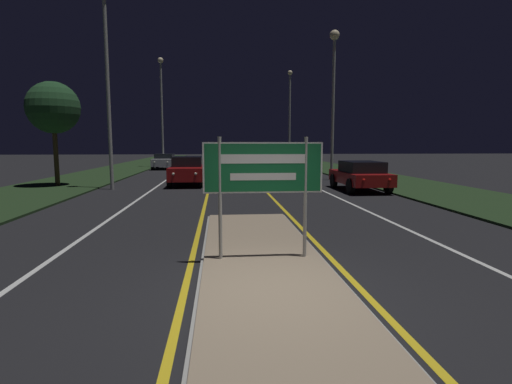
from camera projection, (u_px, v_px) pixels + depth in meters
The scene contains 20 objects.
ground_plane at pixel (275, 296), 6.07m from camera, with size 160.00×160.00×0.00m, color black.
median_island at pixel (263, 260), 7.77m from camera, with size 2.41×9.61×0.10m.
verge_left at pixel (81, 180), 24.98m from camera, with size 5.00×100.00×0.08m.
verge_right at pixel (375, 177), 26.68m from camera, with size 5.00×100.00×0.08m.
centre_line_yellow_left at pixel (212, 173), 30.65m from camera, with size 0.12×70.00×0.01m.
centre_line_yellow_right at pixel (249, 173), 30.90m from camera, with size 0.12×70.00×0.01m.
lane_line_white_left at pixel (175, 174), 30.40m from camera, with size 0.12×70.00×0.01m.
lane_line_white_right at pixel (284, 173), 31.16m from camera, with size 0.12×70.00×0.01m.
edge_line_white_left at pixel (135, 174), 30.13m from camera, with size 0.10×70.00×0.01m.
edge_line_white_right at pixel (322, 173), 31.42m from camera, with size 0.10×70.00×0.01m.
highway_sign at pixel (263, 173), 7.56m from camera, with size 2.28×0.07×2.33m.
streetlight_left_near at pixel (107, 57), 19.33m from camera, with size 0.55×0.55×9.94m.
streetlight_left_far at pixel (162, 99), 37.48m from camera, with size 0.52×0.52×10.24m.
streetlight_right_near at pixel (334, 77), 24.70m from camera, with size 0.61×0.61×9.20m.
streetlight_right_far at pixel (290, 108), 40.02m from camera, with size 0.48×0.48×9.51m.
car_receding_0 at pixel (360, 175), 19.51m from camera, with size 2.03×4.38×1.44m.
car_receding_1 at pixel (265, 165), 28.82m from camera, with size 1.97×4.35×1.47m.
car_approaching_0 at pixel (188, 170), 22.19m from camera, with size 1.94×4.31×1.57m.
car_approaching_1 at pixel (164, 161), 36.02m from camera, with size 1.91×4.24×1.39m.
roadside_palm_left at pixel (53, 108), 20.71m from camera, with size 2.68×2.68×5.41m.
Camera 1 is at (-0.82, -5.78, 2.31)m, focal length 28.00 mm.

